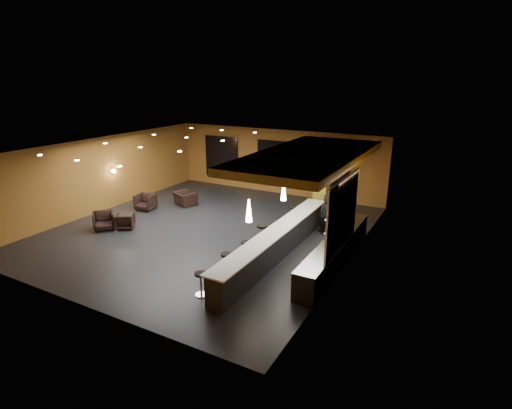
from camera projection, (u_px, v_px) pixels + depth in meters
The scene contains 35 objects.
floor at pixel (209, 231), 16.87m from camera, with size 12.00×13.00×0.10m, color black.
ceiling at pixel (206, 146), 15.76m from camera, with size 12.00×13.00×0.10m, color black.
wall_back at pixel (276, 161), 21.80m from camera, with size 12.00×0.10×3.50m, color #9F6223.
wall_front at pixel (68, 248), 10.84m from camera, with size 12.00×0.10×3.50m, color #9F6223.
wall_left at pixel (103, 174), 19.06m from camera, with size 0.10×13.00×3.50m, color #9F6223.
wall_right at pixel (353, 213), 13.58m from camera, with size 0.10×13.00×3.50m, color #9F6223.
wood_soffit at pixel (310, 156), 14.85m from camera, with size 3.60×8.00×0.28m, color #B38834.
window_left at pixel (222, 157), 23.31m from camera, with size 2.20×0.06×2.40m, color black.
window_center at pixel (276, 163), 21.72m from camera, with size 2.20×0.06×2.40m, color black.
window_right at pixel (328, 169), 20.36m from camera, with size 2.20×0.06×2.40m, color black.
tile_backsplash at pixel (343, 214), 12.70m from camera, with size 0.06×3.20×2.40m, color white.
bar_counter at pixel (277, 244), 14.21m from camera, with size 0.60×8.00×1.00m, color black.
bar_top at pixel (277, 230), 14.05m from camera, with size 0.78×8.10×0.05m, color white.
prep_counter at pixel (335, 252), 13.75m from camera, with size 0.70×6.00×0.86m, color black.
prep_top at pixel (336, 240), 13.61m from camera, with size 0.72×6.00×0.03m, color silver.
wall_shelf_lower at pixel (336, 227), 12.72m from camera, with size 0.30×1.50×0.03m, color silver.
wall_shelf_upper at pixel (337, 214), 12.59m from camera, with size 0.30×1.50×0.03m, color silver.
column at pixel (322, 181), 17.68m from camera, with size 0.60×0.60×3.50m, color olive.
wall_sconce at pixel (114, 171), 19.38m from camera, with size 0.22×0.22×0.22m, color #FFE5B2.
pendant_0 at pixel (249, 211), 11.97m from camera, with size 0.20×0.20×0.70m, color white.
pendant_1 at pixel (284, 191), 14.06m from camera, with size 0.20×0.20×0.70m, color white.
pendant_2 at pixel (309, 176), 16.15m from camera, with size 0.20×0.20×0.70m, color white.
staff_a at pixel (327, 216), 16.17m from camera, with size 0.59×0.39×1.62m, color black.
staff_b at pixel (328, 214), 16.25m from camera, with size 0.82×0.64×1.68m, color black.
staff_c at pixel (345, 215), 15.83m from camera, with size 0.92×0.60×1.88m, color black.
armchair_a at pixel (104, 221), 16.83m from camera, with size 0.82×0.84×0.77m, color black.
armchair_b at pixel (125, 221), 16.94m from camera, with size 0.72×0.74×0.67m, color black.
armchair_c at pixel (146, 202), 19.31m from camera, with size 0.83×0.85×0.78m, color black.
armchair_d at pixel (185, 198), 20.03m from camera, with size 1.04×0.91×0.68m, color black.
bar_stool_0 at pixel (201, 281), 11.72m from camera, with size 0.37×0.37×0.74m.
bar_stool_1 at pixel (226, 261), 12.96m from camera, with size 0.38×0.38×0.74m.
bar_stool_2 at pixel (246, 248), 13.93m from camera, with size 0.37×0.37×0.73m.
bar_stool_3 at pixel (262, 233), 15.12m from camera, with size 0.43×0.43×0.85m.
bar_stool_4 at pixel (282, 225), 16.11m from camera, with size 0.37×0.37×0.73m.
bar_stool_5 at pixel (292, 212), 17.47m from camera, with size 0.40×0.40×0.80m.
Camera 1 is at (9.23, -12.86, 6.21)m, focal length 28.00 mm.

